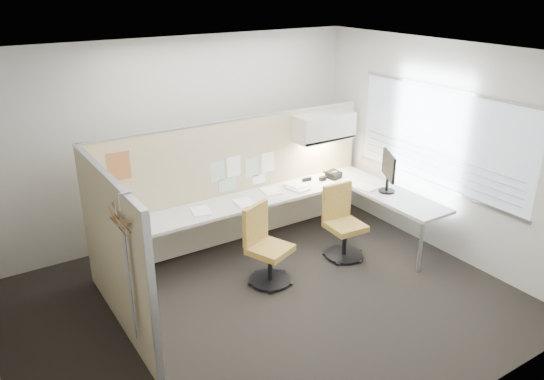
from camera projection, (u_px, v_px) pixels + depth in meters
floor at (264, 304)px, 6.13m from camera, size 5.50×4.50×0.01m
ceiling at (263, 56)px, 5.08m from camera, size 5.50×4.50×0.01m
wall_back at (178, 140)px, 7.36m from camera, size 5.50×0.02×2.80m
wall_front at (427, 289)px, 3.86m from camera, size 5.50×0.02×2.80m
wall_right at (440, 149)px, 6.99m from camera, size 0.02×4.50×2.80m
window_pane at (440, 138)px, 6.92m from camera, size 0.01×2.80×1.30m
partition_back at (236, 182)px, 7.33m from camera, size 4.10×0.06×1.75m
partition_left at (114, 253)px, 5.44m from camera, size 0.06×2.20×1.75m
desk at (278, 206)px, 7.25m from camera, size 4.00×2.07×0.73m
overhead_bin at (324, 127)px, 7.61m from camera, size 0.90×0.36×0.38m
task_light_strip at (324, 141)px, 7.68m from camera, size 0.60×0.06×0.02m
pinned_papers at (242, 171)px, 7.28m from camera, size 1.01×0.00×0.47m
poster at (119, 166)px, 6.29m from camera, size 0.28×0.00×0.35m
chair_left at (265, 248)px, 6.43m from camera, size 0.59×0.61×0.98m
chair_right at (342, 224)px, 7.05m from camera, size 0.51×0.52×0.97m
monitor at (388, 170)px, 7.25m from camera, size 0.29×0.48×0.56m
phone at (333, 175)px, 7.86m from camera, size 0.25×0.23×0.12m
stapler at (307, 179)px, 7.76m from camera, size 0.14×0.06×0.05m
tape_dispenser at (323, 179)px, 7.77m from camera, size 0.11×0.07×0.06m
coat_hook at (122, 233)px, 4.69m from camera, size 0.18×0.49×1.46m
paper_stack_0 at (135, 227)px, 6.29m from camera, size 0.23×0.30×0.03m
paper_stack_1 at (201, 211)px, 6.74m from camera, size 0.29×0.34×0.02m
paper_stack_2 at (245, 203)px, 6.96m from camera, size 0.26×0.32×0.03m
paper_stack_3 at (271, 191)px, 7.38m from camera, size 0.28×0.34×0.02m
paper_stack_4 at (298, 188)px, 7.47m from camera, size 0.29×0.34×0.03m
paper_stack_5 at (365, 187)px, 7.50m from camera, size 0.29×0.34×0.02m
paper_stack_6 at (296, 186)px, 7.54m from camera, size 0.27×0.33×0.04m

